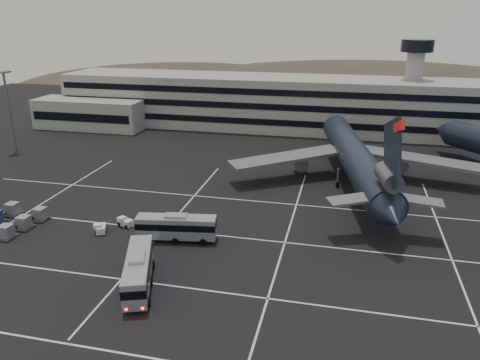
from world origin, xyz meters
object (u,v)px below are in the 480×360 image
Objects in this scene: bus_far at (176,226)px; tug_a at (101,228)px; trijet_main at (355,158)px; bus_near at (138,269)px; uld_cluster at (10,220)px.

bus_far is 11.77m from tug_a.
bus_near is (-24.45, -41.00, -2.96)m from trijet_main.
bus_near reaches higher than bus_far.
bus_near is 1.20× the size of uld_cluster.
bus_near is at bearing -22.59° from uld_cluster.
trijet_main reaches higher than bus_near.
tug_a is at bearing 82.07° from bus_far.
bus_near is 12.15m from bus_far.
trijet_main is 47.83m from bus_near.
bus_far is 4.26× the size of tug_a.
uld_cluster is at bearing 83.93° from bus_far.
uld_cluster is at bearing 160.26° from tug_a.
trijet_main is 37.83m from bus_far.
tug_a is 14.56m from uld_cluster.
bus_near is 16.65m from tug_a.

